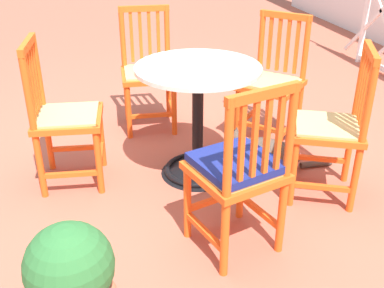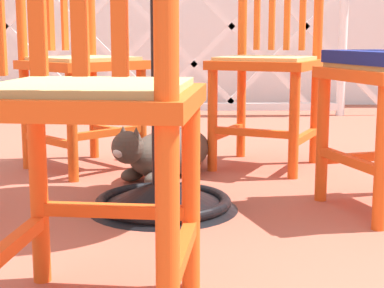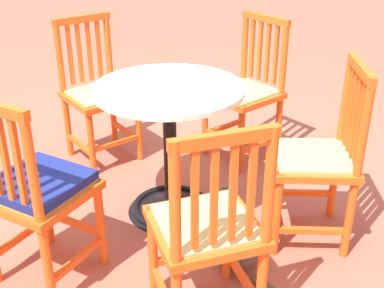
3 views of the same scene
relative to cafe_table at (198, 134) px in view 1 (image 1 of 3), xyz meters
The scene contains 8 objects.
ground_plane 0.35m from the cafe_table, 100.12° to the right, with size 24.00×24.00×0.00m, color #AD5642.
cafe_table is the anchor object (origin of this frame).
orange_chair_by_planter 0.82m from the cafe_table, 58.23° to the left, with size 0.53×0.53×0.91m.
orange_chair_tucked_in 0.77m from the cafe_table, 119.15° to the left, with size 0.57×0.57×0.91m.
orange_chair_facing_out 0.85m from the cafe_table, 168.09° to the right, with size 0.43×0.43×0.91m.
orange_chair_at_corner 0.83m from the cafe_table, 98.07° to the right, with size 0.45×0.45×0.91m.
orange_chair_near_fence 0.78m from the cafe_table, ahead, with size 0.50×0.50×0.91m.
tabby_cat 0.50m from the cafe_table, 90.89° to the left, with size 0.43×0.68×0.23m.
Camera 1 is at (2.61, -0.51, 1.59)m, focal length 43.83 mm.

